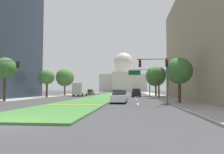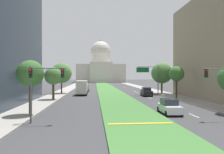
{
  "view_description": "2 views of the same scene",
  "coord_description": "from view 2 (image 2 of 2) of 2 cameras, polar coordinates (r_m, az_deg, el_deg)",
  "views": [
    {
      "loc": [
        6.2,
        -9.86,
        1.79
      ],
      "look_at": [
        -0.59,
        58.16,
        5.71
      ],
      "focal_mm": 33.53,
      "sensor_mm": 36.0,
      "label": 1
    },
    {
      "loc": [
        -4.06,
        -7.13,
        4.42
      ],
      "look_at": [
        1.23,
        56.49,
        3.87
      ],
      "focal_mm": 34.16,
      "sensor_mm": 36.0,
      "label": 2
    }
  ],
  "objects": [
    {
      "name": "street_tree_left_far",
      "position": [
        51.95,
        -13.37,
        1.0
      ],
      "size": [
        4.84,
        4.84,
        7.32
      ],
      "color": "#4C3823",
      "rests_on": "ground_plane"
    },
    {
      "name": "overhead_guide_sign",
      "position": [
        47.87,
        10.21,
        0.72
      ],
      "size": [
        4.98,
        0.2,
        6.5
      ],
      "color": "#515456",
      "rests_on": "ground_plane"
    },
    {
      "name": "sidewalk_right",
      "position": [
        61.26,
        10.84,
        -3.58
      ],
      "size": [
        4.0,
        116.39,
        0.15
      ],
      "primitive_type": "cube",
      "color": "#9E9991",
      "rests_on": "ground_plane"
    },
    {
      "name": "street_tree_left_near",
      "position": [
        24.85,
        -21.02,
        0.78
      ],
      "size": [
        2.93,
        2.93,
        6.07
      ],
      "color": "#4C3823",
      "rests_on": "ground_plane"
    },
    {
      "name": "traffic_light_near_left",
      "position": [
        20.62,
        -18.71,
        -1.27
      ],
      "size": [
        3.34,
        0.35,
        5.2
      ],
      "color": "#515456",
      "rests_on": "ground_plane"
    },
    {
      "name": "street_tree_right_far",
      "position": [
        51.37,
        13.18,
        1.01
      ],
      "size": [
        4.92,
        4.92,
        7.38
      ],
      "color": "#4C3823",
      "rests_on": "ground_plane"
    },
    {
      "name": "street_tree_left_mid",
      "position": [
        39.15,
        -15.44,
        0.21
      ],
      "size": [
        3.09,
        3.09,
        5.83
      ],
      "color": "#4C3823",
      "rests_on": "ground_plane"
    },
    {
      "name": "box_truck_delivery",
      "position": [
        48.14,
        -8.04,
        -2.78
      ],
      "size": [
        2.4,
        6.4,
        3.2
      ],
      "color": "silver",
      "rests_on": "ground_plane"
    },
    {
      "name": "capitol_building",
      "position": [
        135.86,
        -3.04,
        2.6
      ],
      "size": [
        29.93,
        22.75,
        26.97
      ],
      "color": "beige",
      "rests_on": "ground_plane"
    },
    {
      "name": "sedan_distant",
      "position": [
        58.31,
        -7.16,
        -3.09
      ],
      "size": [
        2.11,
        4.2,
        1.66
      ],
      "color": "brown",
      "rests_on": "ground_plane"
    },
    {
      "name": "sidewalk_left",
      "position": [
        59.6,
        -12.79,
        -3.7
      ],
      "size": [
        4.0,
        116.39,
        0.15
      ],
      "primitive_type": "cube",
      "color": "#9E9991",
      "rests_on": "ground_plane"
    },
    {
      "name": "lane_dashes_right",
      "position": [
        48.32,
        8.27,
        -4.76
      ],
      "size": [
        0.16,
        56.52,
        0.01
      ],
      "color": "silver",
      "rests_on": "ground_plane"
    },
    {
      "name": "street_tree_right_mid",
      "position": [
        41.41,
        16.89,
        0.79
      ],
      "size": [
        2.81,
        2.81,
        6.1
      ],
      "color": "#4C3823",
      "rests_on": "ground_plane"
    },
    {
      "name": "median_curb_nose",
      "position": [
        19.34,
        7.65,
        -12.24
      ],
      "size": [
        5.79,
        0.5,
        0.04
      ],
      "primitive_type": "cube",
      "color": "gold",
      "rests_on": "grass_median"
    },
    {
      "name": "ground_plane",
      "position": [
        72.04,
        -1.52,
        -3.02
      ],
      "size": [
        284.51,
        284.51,
        0.0
      ],
      "primitive_type": "plane",
      "color": "#3D3D3F"
    },
    {
      "name": "sedan_lead_stopped",
      "position": [
        25.45,
        15.1,
        -7.72
      ],
      "size": [
        1.98,
        4.17,
        1.69
      ],
      "color": "silver",
      "rests_on": "ground_plane"
    },
    {
      "name": "grass_median",
      "position": [
        65.6,
        -1.2,
        -3.31
      ],
      "size": [
        6.43,
        116.39,
        0.14
      ],
      "primitive_type": "cube",
      "color": "#427A38",
      "rests_on": "ground_plane"
    },
    {
      "name": "sedan_midblock",
      "position": [
        46.02,
        9.2,
        -3.95
      ],
      "size": [
        2.2,
        4.57,
        1.86
      ],
      "color": "black",
      "rests_on": "ground_plane"
    }
  ]
}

